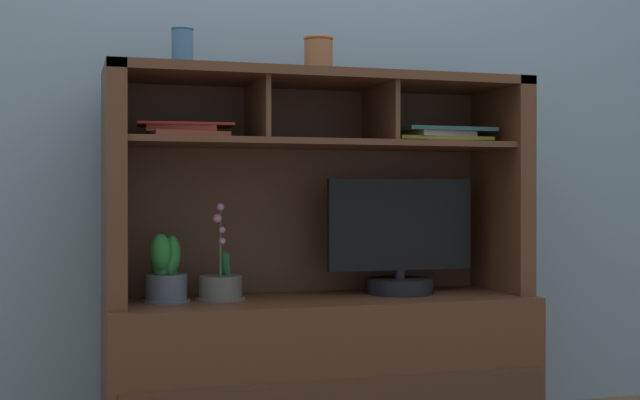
# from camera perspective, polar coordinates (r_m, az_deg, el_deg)

# --- Properties ---
(back_wall) EXTENTS (6.00, 0.02, 2.80)m
(back_wall) POSITION_cam_1_polar(r_m,az_deg,el_deg) (3.19, -1.49, 10.52)
(back_wall) COLOR gray
(back_wall) RESTS_ON ground
(media_console) EXTENTS (1.41, 0.54, 1.24)m
(media_console) POSITION_cam_1_polar(r_m,az_deg,el_deg) (2.91, -0.03, -8.72)
(media_console) COLOR #52301C
(media_console) RESTS_ON ground
(tv_monitor) EXTENTS (0.52, 0.23, 0.40)m
(tv_monitor) POSITION_cam_1_polar(r_m,az_deg,el_deg) (2.97, 5.34, -3.03)
(tv_monitor) COLOR black
(tv_monitor) RESTS_ON media_console
(potted_orchid) EXTENTS (0.16, 0.16, 0.32)m
(potted_orchid) POSITION_cam_1_polar(r_m,az_deg,el_deg) (2.82, -6.66, -5.72)
(potted_orchid) COLOR #555149
(potted_orchid) RESTS_ON media_console
(potted_fern) EXTENTS (0.15, 0.15, 0.22)m
(potted_fern) POSITION_cam_1_polar(r_m,az_deg,el_deg) (2.79, -10.28, -4.72)
(potted_fern) COLOR #474E56
(potted_fern) RESTS_ON media_console
(magazine_stack_left) EXTENTS (0.36, 0.22, 0.05)m
(magazine_stack_left) POSITION_cam_1_polar(r_m,az_deg,el_deg) (3.05, 8.02, 4.29)
(magazine_stack_left) COLOR slate
(magazine_stack_left) RESTS_ON media_console
(magazine_stack_centre) EXTENTS (0.32, 0.28, 0.05)m
(magazine_stack_centre) POSITION_cam_1_polar(r_m,az_deg,el_deg) (2.79, -9.07, 4.51)
(magazine_stack_centre) COLOR #993F29
(magazine_stack_centre) RESTS_ON media_console
(ceramic_vase) EXTENTS (0.10, 0.10, 0.13)m
(ceramic_vase) POSITION_cam_1_polar(r_m,az_deg,el_deg) (2.92, -0.10, 9.61)
(ceramic_vase) COLOR brown
(ceramic_vase) RESTS_ON media_console
(accent_vase) EXTENTS (0.07, 0.07, 0.14)m
(accent_vase) POSITION_cam_1_polar(r_m,az_deg,el_deg) (2.82, -9.17, 9.97)
(accent_vase) COLOR #3C6687
(accent_vase) RESTS_ON media_console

